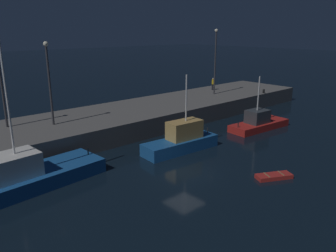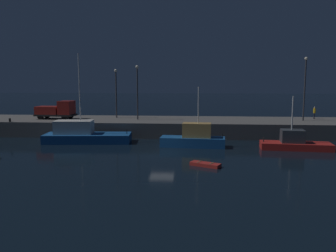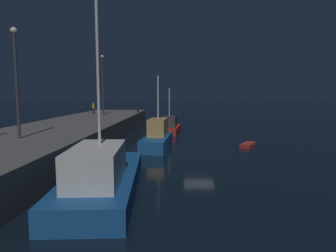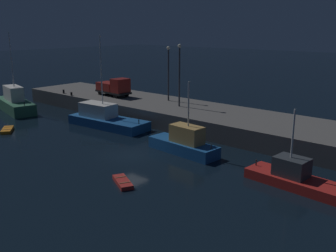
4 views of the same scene
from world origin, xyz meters
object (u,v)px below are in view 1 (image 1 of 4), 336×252
object	(u,v)px
dinghy_orange_near	(274,176)
bollard_central	(264,91)
dockworker	(213,83)
fishing_trawler_red	(259,123)
lamp_post_central	(215,57)
fishing_boat_white	(22,176)
lamp_post_west	(1,81)
fishing_boat_orange	(182,140)
lamp_post_east	(49,77)

from	to	relation	value
dinghy_orange_near	bollard_central	distance (m)	23.74
dockworker	fishing_trawler_red	bearing A→B (deg)	-116.95
lamp_post_central	dockworker	distance (m)	5.02
fishing_boat_white	bollard_central	bearing A→B (deg)	5.35
lamp_post_west	lamp_post_central	size ratio (longest dim) A/B	0.83
fishing_boat_white	bollard_central	size ratio (longest dim) A/B	19.53
fishing_boat_white	dockworker	size ratio (longest dim) A/B	6.08
fishing_trawler_red	dockworker	size ratio (longest dim) A/B	4.36
lamp_post_west	dockworker	world-z (taller)	lamp_post_west
fishing_boat_orange	dockworker	size ratio (longest dim) A/B	4.23
fishing_trawler_red	dinghy_orange_near	distance (m)	12.82
fishing_boat_white	fishing_boat_orange	world-z (taller)	fishing_boat_white
fishing_boat_orange	lamp_post_central	world-z (taller)	lamp_post_central
lamp_post_east	dockworker	xyz separation A→B (m)	(24.95, 2.29, -3.42)
fishing_boat_orange	dockworker	bearing A→B (deg)	33.43
fishing_boat_white	bollard_central	distance (m)	33.84
lamp_post_east	fishing_boat_orange	bearing A→B (deg)	-48.57
fishing_trawler_red	fishing_boat_orange	distance (m)	10.99
fishing_trawler_red	lamp_post_west	world-z (taller)	lamp_post_west
lamp_post_central	dockworker	xyz separation A→B (m)	(2.21, 2.15, -3.96)
fishing_boat_orange	lamp_post_west	xyz separation A→B (m)	(-11.38, 10.97, 5.21)
lamp_post_east	lamp_post_central	size ratio (longest dim) A/B	0.88
lamp_post_central	lamp_post_west	bearing A→B (deg)	175.91
fishing_boat_white	dockworker	xyz separation A→B (m)	(30.39, 9.53, 2.07)
fishing_boat_orange	lamp_post_central	bearing A→B (deg)	31.52
lamp_post_central	dinghy_orange_near	bearing A→B (deg)	-127.78
fishing_trawler_red	lamp_post_west	distance (m)	25.80
lamp_post_east	bollard_central	xyz separation A→B (m)	(28.23, -4.09, -4.14)
fishing_boat_white	fishing_boat_orange	distance (m)	13.46
fishing_boat_orange	bollard_central	size ratio (longest dim) A/B	13.59
fishing_boat_orange	lamp_post_east	world-z (taller)	lamp_post_east
fishing_boat_orange	fishing_boat_white	bearing A→B (deg)	172.66
fishing_trawler_red	lamp_post_west	bearing A→B (deg)	152.38
lamp_post_central	fishing_trawler_red	bearing A→B (deg)	-111.53
fishing_trawler_red	lamp_post_west	xyz separation A→B (m)	(-22.34, 11.69, 5.48)
fishing_boat_orange	dinghy_orange_near	size ratio (longest dim) A/B	2.64
lamp_post_east	lamp_post_central	bearing A→B (deg)	0.34
fishing_boat_white	fishing_boat_orange	xyz separation A→B (m)	(13.35, -1.72, 0.04)
bollard_central	dockworker	bearing A→B (deg)	117.21
lamp_post_west	lamp_post_east	size ratio (longest dim) A/B	0.94
fishing_trawler_red	bollard_central	bearing A→B (deg)	30.83
fishing_boat_white	dinghy_orange_near	distance (m)	17.78
dockworker	lamp_post_east	bearing A→B (deg)	-174.76
lamp_post_east	dockworker	bearing A→B (deg)	5.24
fishing_boat_white	lamp_post_central	bearing A→B (deg)	14.67
fishing_trawler_red	lamp_post_central	world-z (taller)	lamp_post_central
fishing_trawler_red	fishing_boat_white	xyz separation A→B (m)	(-24.31, 2.44, 0.23)
fishing_trawler_red	dockworker	world-z (taller)	fishing_trawler_red
lamp_post_west	lamp_post_central	world-z (taller)	lamp_post_central
fishing_boat_white	dinghy_orange_near	xyz separation A→B (m)	(14.34, -10.48, -0.79)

